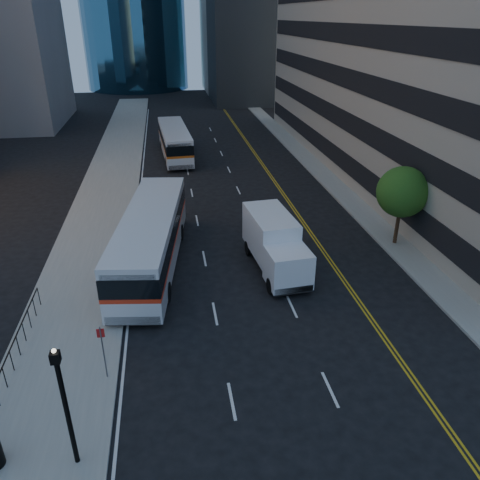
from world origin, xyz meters
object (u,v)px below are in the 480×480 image
(lamp_post, at_px, (65,403))
(bus_front, at_px, (151,238))
(street_tree, at_px, (402,192))
(bus_rear, at_px, (175,141))
(box_truck, at_px, (275,243))

(lamp_post, bearing_deg, bus_front, 80.00)
(street_tree, xyz_separation_m, bus_front, (-15.60, -0.40, -1.80))
(lamp_post, relative_size, bus_front, 0.34)
(bus_rear, bearing_deg, lamp_post, -100.34)
(lamp_post, relative_size, box_truck, 0.68)
(bus_front, bearing_deg, lamp_post, -92.21)
(bus_front, bearing_deg, street_tree, 9.24)
(street_tree, height_order, box_truck, street_tree)
(street_tree, bearing_deg, bus_front, -178.55)
(bus_front, bearing_deg, box_truck, -4.41)
(street_tree, xyz_separation_m, bus_rear, (-13.47, 23.56, -1.97))
(bus_front, relative_size, bus_rear, 1.11)
(bus_front, xyz_separation_m, box_truck, (7.07, -1.53, -0.18))
(lamp_post, bearing_deg, street_tree, 37.87)
(bus_front, relative_size, box_truck, 1.98)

